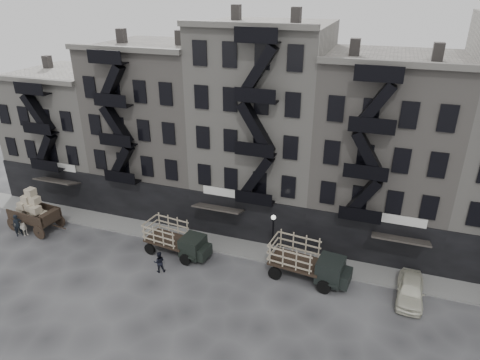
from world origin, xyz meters
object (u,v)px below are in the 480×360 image
(horse, at_px, (20,228))
(stake_truck_west, at_px, (176,237))
(stake_truck_east, at_px, (307,259))
(car_east, at_px, (410,290))
(pedestrian_mid, at_px, (159,262))
(wagon, at_px, (32,207))
(pedestrian_west, at_px, (18,225))

(horse, height_order, stake_truck_west, stake_truck_west)
(stake_truck_west, bearing_deg, stake_truck_east, 8.37)
(stake_truck_east, height_order, car_east, stake_truck_east)
(stake_truck_west, xyz_separation_m, pedestrian_mid, (-0.11, -2.55, -0.68))
(wagon, bearing_deg, pedestrian_mid, -2.45)
(horse, xyz_separation_m, pedestrian_mid, (13.79, -0.58, 0.13))
(wagon, relative_size, pedestrian_mid, 2.72)
(car_east, bearing_deg, pedestrian_mid, -168.39)
(wagon, height_order, car_east, wagon)
(stake_truck_west, height_order, car_east, stake_truck_west)
(wagon, bearing_deg, stake_truck_west, 8.38)
(wagon, xyz_separation_m, pedestrian_west, (-0.47, -1.40, -1.14))
(stake_truck_east, height_order, pedestrian_west, stake_truck_east)
(horse, distance_m, pedestrian_west, 0.29)
(stake_truck_east, bearing_deg, pedestrian_west, -168.06)
(car_east, distance_m, pedestrian_mid, 17.94)
(car_east, relative_size, pedestrian_mid, 2.54)
(horse, height_order, pedestrian_west, pedestrian_west)
(horse, distance_m, car_east, 31.59)
(pedestrian_west, bearing_deg, car_east, -51.60)
(horse, height_order, car_east, car_east)
(horse, xyz_separation_m, wagon, (0.37, 1.35, 1.41))
(pedestrian_west, bearing_deg, wagon, 15.47)
(pedestrian_mid, bearing_deg, wagon, -36.70)
(stake_truck_east, bearing_deg, stake_truck_west, -171.96)
(wagon, height_order, pedestrian_west, wagon)
(stake_truck_west, xyz_separation_m, car_east, (17.59, 0.37, -0.80))
(stake_truck_east, distance_m, car_east, 7.20)
(horse, distance_m, pedestrian_mid, 13.81)
(pedestrian_west, height_order, pedestrian_mid, pedestrian_west)
(stake_truck_west, bearing_deg, pedestrian_mid, -85.62)
(stake_truck_east, bearing_deg, horse, -168.18)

